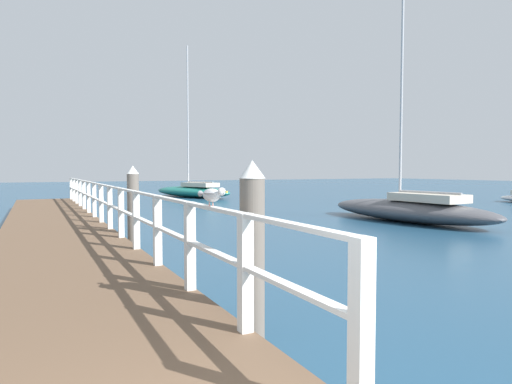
% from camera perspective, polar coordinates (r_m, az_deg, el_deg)
% --- Properties ---
extents(pier_deck, '(2.65, 24.53, 0.46)m').
position_cam_1_polar(pier_deck, '(13.63, -24.76, -4.86)').
color(pier_deck, brown).
rests_on(pier_deck, ground_plane).
extents(pier_railing, '(0.12, 23.05, 1.13)m').
position_cam_1_polar(pier_railing, '(13.64, -19.61, -0.83)').
color(pier_railing, silver).
rests_on(pier_railing, pier_deck).
extents(dock_piling_near, '(0.29, 0.29, 2.11)m').
position_cam_1_polar(dock_piling_near, '(4.89, -0.50, -8.18)').
color(dock_piling_near, '#6B6056').
rests_on(dock_piling_near, ground_plane).
extents(dock_piling_far, '(0.29, 0.29, 2.11)m').
position_cam_1_polar(dock_piling_far, '(11.01, -15.77, -2.12)').
color(dock_piling_far, '#6B6056').
rests_on(dock_piling_far, ground_plane).
extents(seagull_foreground, '(0.23, 0.47, 0.21)m').
position_cam_1_polar(seagull_foreground, '(4.87, -5.76, -0.31)').
color(seagull_foreground, white).
rests_on(seagull_foreground, pier_railing).
extents(boat_0, '(2.77, 7.84, 9.57)m').
position_cam_1_polar(boat_0, '(18.04, 19.35, -2.13)').
color(boat_0, '#4C4C51').
rests_on(boat_0, ground_plane).
extents(boat_2, '(4.87, 8.32, 11.20)m').
position_cam_1_polar(boat_2, '(32.71, -8.34, 0.16)').
color(boat_2, '#197266').
rests_on(boat_2, ground_plane).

